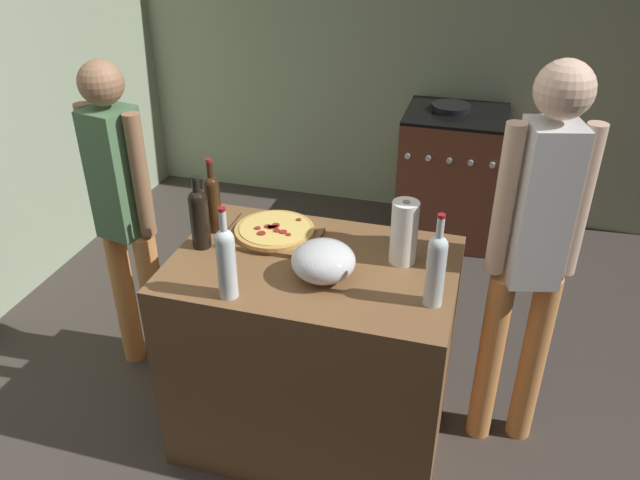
{
  "coord_description": "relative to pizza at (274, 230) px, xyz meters",
  "views": [
    {
      "loc": [
        0.84,
        -1.48,
        2.3
      ],
      "look_at": [
        0.22,
        0.69,
        0.98
      ],
      "focal_mm": 35.64,
      "sensor_mm": 36.0,
      "label": 1
    }
  ],
  "objects": [
    {
      "name": "kitchen_wall_rear",
      "position": [
        0.0,
        2.32,
        0.34
      ],
      "size": [
        4.22,
        0.1,
        2.6
      ],
      "primitive_type": "cube",
      "color": "#99A889",
      "rests_on": "ground_plane"
    },
    {
      "name": "kitchen_wall_left",
      "position": [
        -1.86,
        0.76,
        0.34
      ],
      "size": [
        0.1,
        3.62,
        2.6
      ],
      "primitive_type": "cube",
      "color": "#99A889",
      "rests_on": "ground_plane"
    },
    {
      "name": "counter",
      "position": [
        0.22,
        -0.16,
        -0.49
      ],
      "size": [
        1.15,
        0.77,
        0.93
      ],
      "primitive_type": "cube",
      "color": "brown",
      "rests_on": "ground_plane"
    },
    {
      "name": "person_in_stripes",
      "position": [
        -0.76,
        0.04,
        -0.04
      ],
      "size": [
        0.35,
        0.23,
        1.62
      ],
      "color": "#D88C4C",
      "rests_on": "ground_plane"
    },
    {
      "name": "wine_bottle_green",
      "position": [
        -0.01,
        -0.47,
        0.13
      ],
      "size": [
        0.07,
        0.07,
        0.37
      ],
      "color": "silver",
      "rests_on": "counter"
    },
    {
      "name": "wine_bottle_amber",
      "position": [
        -0.27,
        -0.02,
        0.11
      ],
      "size": [
        0.07,
        0.07,
        0.34
      ],
      "color": "#331E0F",
      "rests_on": "counter"
    },
    {
      "name": "ground_plane",
      "position": [
        0.0,
        0.76,
        -0.97
      ],
      "size": [
        4.22,
        3.62,
        0.02
      ],
      "primitive_type": "cube",
      "color": "#3F3833"
    },
    {
      "name": "cutting_board",
      "position": [
        -0.0,
        0.0,
        -0.02
      ],
      "size": [
        0.4,
        0.32,
        0.02
      ],
      "primitive_type": "cube",
      "color": "brown",
      "rests_on": "counter"
    },
    {
      "name": "wine_bottle_dark",
      "position": [
        -0.26,
        -0.16,
        0.11
      ],
      "size": [
        0.08,
        0.08,
        0.32
      ],
      "color": "black",
      "rests_on": "counter"
    },
    {
      "name": "stove",
      "position": [
        0.61,
        1.92,
        -0.5
      ],
      "size": [
        0.67,
        0.62,
        0.95
      ],
      "color": "brown",
      "rests_on": "ground_plane"
    },
    {
      "name": "wine_bottle_clear",
      "position": [
        0.72,
        -0.31,
        0.13
      ],
      "size": [
        0.07,
        0.07,
        0.37
      ],
      "color": "silver",
      "rests_on": "counter"
    },
    {
      "name": "person_in_red",
      "position": [
        1.06,
        0.05,
        0.05
      ],
      "size": [
        0.35,
        0.24,
        1.75
      ],
      "color": "#D88C4C",
      "rests_on": "ground_plane"
    },
    {
      "name": "paper_towel_roll",
      "position": [
        0.57,
        -0.05,
        0.1
      ],
      "size": [
        0.11,
        0.11,
        0.27
      ],
      "color": "white",
      "rests_on": "counter"
    },
    {
      "name": "mixing_bowl",
      "position": [
        0.29,
        -0.26,
        0.05
      ],
      "size": [
        0.25,
        0.25,
        0.15
      ],
      "color": "#B2B2B7",
      "rests_on": "counter"
    },
    {
      "name": "pizza",
      "position": [
        0.0,
        0.0,
        0.0
      ],
      "size": [
        0.34,
        0.34,
        0.03
      ],
      "color": "tan",
      "rests_on": "cutting_board"
    }
  ]
}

